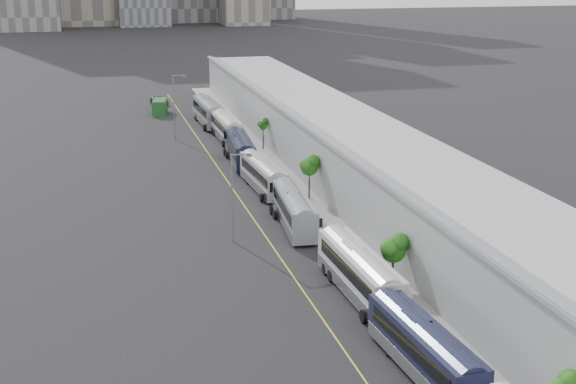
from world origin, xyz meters
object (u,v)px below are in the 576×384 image
object	(u,v)px
bus_6	(226,129)
bus_1	(424,354)
bus_4	(263,178)
bus_7	(208,114)
street_lamp_near	(234,191)
suv	(159,101)
bus_2	(359,277)
bus_3	(294,213)
bus_5	(240,152)
street_lamp_far	(175,103)
shipping_container	(160,107)

from	to	relation	value
bus_6	bus_1	bearing A→B (deg)	-91.06
bus_4	bus_7	distance (m)	39.55
street_lamp_near	suv	bearing A→B (deg)	89.70
bus_7	bus_1	bearing A→B (deg)	-91.20
bus_4	bus_6	size ratio (longest dim) A/B	0.97
bus_2	suv	bearing A→B (deg)	92.83
bus_3	bus_5	size ratio (longest dim) A/B	0.99
bus_5	suv	world-z (taller)	bus_5
street_lamp_far	suv	size ratio (longest dim) A/B	1.80
bus_4	shipping_container	world-z (taller)	bus_4
bus_5	street_lamp_far	size ratio (longest dim) A/B	1.32
bus_5	bus_6	xyz separation A→B (m)	(0.73, 14.43, 0.03)
bus_6	suv	bearing A→B (deg)	100.72
bus_1	bus_4	world-z (taller)	bus_4
bus_1	street_lamp_near	distance (m)	28.77
bus_5	street_lamp_near	xyz separation A→B (m)	(-6.28, -29.42, 3.37)
bus_4	street_lamp_far	xyz separation A→B (m)	(-6.48, 29.48, 3.94)
bus_2	bus_3	world-z (taller)	bus_2
bus_5	suv	distance (m)	46.77
street_lamp_near	bus_6	bearing A→B (deg)	80.92
shipping_container	bus_2	bearing A→B (deg)	-74.16
bus_2	bus_5	world-z (taller)	bus_2
bus_5	shipping_container	size ratio (longest dim) A/B	2.33
street_lamp_near	street_lamp_far	distance (m)	45.69
bus_1	street_lamp_far	world-z (taller)	street_lamp_far
bus_3	suv	world-z (taller)	bus_3
bus_1	bus_4	xyz separation A→B (m)	(-0.49, 43.94, 0.01)
bus_4	bus_5	size ratio (longest dim) A/B	0.98
bus_2	street_lamp_near	world-z (taller)	street_lamp_near
bus_1	shipping_container	distance (m)	94.79
shipping_container	bus_1	bearing A→B (deg)	-74.99
bus_4	bus_5	xyz separation A→B (m)	(-0.10, 13.21, 0.03)
bus_3	bus_5	bearing A→B (deg)	94.98
bus_3	bus_4	xyz separation A→B (m)	(-0.02, 13.71, -0.01)
bus_2	bus_4	bearing A→B (deg)	89.89
shipping_container	suv	size ratio (longest dim) A/B	1.02
bus_3	bus_7	xyz separation A→B (m)	(-0.21, 53.26, 0.18)
bus_1	street_lamp_near	world-z (taller)	street_lamp_near
bus_7	suv	world-z (taller)	bus_7
bus_7	street_lamp_near	bearing A→B (deg)	-98.00
street_lamp_far	bus_7	bearing A→B (deg)	58.01
bus_5	bus_1	bearing A→B (deg)	-85.39
bus_1	bus_6	size ratio (longest dim) A/B	0.96
bus_1	bus_4	size ratio (longest dim) A/B	1.00
bus_5	bus_7	bearing A→B (deg)	94.20
bus_6	bus_7	world-z (taller)	bus_7
bus_7	suv	size ratio (longest dim) A/B	2.61
bus_3	street_lamp_near	bearing A→B (deg)	-153.92
bus_6	street_lamp_near	bearing A→B (deg)	-100.03
bus_4	bus_7	bearing A→B (deg)	87.40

